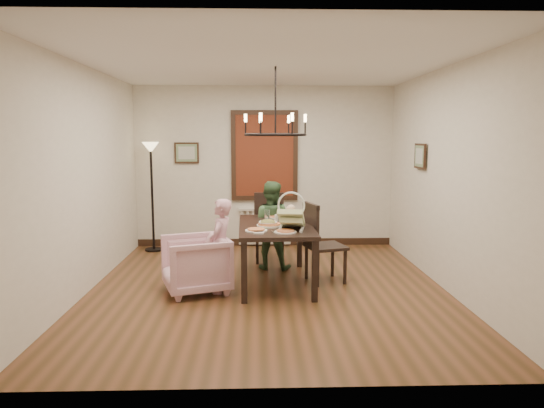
{
  "coord_description": "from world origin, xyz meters",
  "views": [
    {
      "loc": [
        -0.13,
        -6.0,
        1.92
      ],
      "look_at": [
        0.06,
        0.28,
        1.05
      ],
      "focal_mm": 32.0,
      "sensor_mm": 36.0,
      "label": 1
    }
  ],
  "objects": [
    {
      "name": "seated_man",
      "position": [
        0.06,
        0.95,
        0.53
      ],
      "size": [
        0.59,
        0.5,
        1.07
      ],
      "primitive_type": "imported",
      "rotation": [
        0.0,
        0.0,
        2.94
      ],
      "color": "#3D6039",
      "rests_on": "room_shell"
    },
    {
      "name": "chandelier",
      "position": [
        0.11,
        0.23,
        1.95
      ],
      "size": [
        0.8,
        0.8,
        0.04
      ],
      "primitive_type": "torus",
      "color": "black",
      "rests_on": "room_shell"
    },
    {
      "name": "salad_bowl",
      "position": [
        0.01,
        0.12,
        0.82
      ],
      "size": [
        0.29,
        0.29,
        0.07
      ],
      "primitive_type": "imported",
      "color": "white",
      "rests_on": "dining_table"
    },
    {
      "name": "dining_table",
      "position": [
        0.11,
        0.23,
        0.7
      ],
      "size": [
        0.99,
        1.7,
        0.79
      ],
      "rotation": [
        0.0,
        0.0,
        0.03
      ],
      "color": "black",
      "rests_on": "room_shell"
    },
    {
      "name": "picture_back",
      "position": [
        -1.35,
        2.47,
        1.65
      ],
      "size": [
        0.42,
        0.03,
        0.36
      ],
      "primitive_type": "cube",
      "color": "black",
      "rests_on": "room_shell"
    },
    {
      "name": "elderly_woman",
      "position": [
        -0.58,
        -0.13,
        0.49
      ],
      "size": [
        0.32,
        0.41,
        0.97
      ],
      "primitive_type": "imported",
      "rotation": [
        0.0,
        0.0,
        -1.85
      ],
      "color": "#CA8E9D",
      "rests_on": "room_shell"
    },
    {
      "name": "radiator",
      "position": [
        0.0,
        2.48,
        0.35
      ],
      "size": [
        0.92,
        0.12,
        0.62
      ],
      "primitive_type": null,
      "color": "silver",
      "rests_on": "room_shell"
    },
    {
      "name": "armchair",
      "position": [
        -0.9,
        -0.11,
        0.35
      ],
      "size": [
        0.99,
        0.97,
        0.71
      ],
      "primitive_type": "imported",
      "rotation": [
        0.0,
        0.0,
        -1.24
      ],
      "color": "#EBB3C5",
      "rests_on": "room_shell"
    },
    {
      "name": "picture_right",
      "position": [
        2.21,
        0.9,
        1.65
      ],
      "size": [
        0.03,
        0.42,
        0.36
      ],
      "primitive_type": "cube",
      "rotation": [
        0.0,
        0.0,
        1.57
      ],
      "color": "black",
      "rests_on": "room_shell"
    },
    {
      "name": "window_blinds",
      "position": [
        0.0,
        2.46,
        1.6
      ],
      "size": [
        1.0,
        0.03,
        1.4
      ],
      "primitive_type": "cube",
      "color": "maroon",
      "rests_on": "room_shell"
    },
    {
      "name": "floor_lamp",
      "position": [
        -1.9,
        2.15,
        0.9
      ],
      "size": [
        0.3,
        0.3,
        1.8
      ],
      "primitive_type": null,
      "color": "black",
      "rests_on": "room_shell"
    },
    {
      "name": "drinking_glass",
      "position": [
        0.19,
        0.36,
        0.86
      ],
      "size": [
        0.08,
        0.08,
        0.16
      ],
      "primitive_type": "cylinder",
      "color": "silver",
      "rests_on": "dining_table"
    },
    {
      "name": "chair_far",
      "position": [
        0.06,
        1.38,
        0.53
      ],
      "size": [
        0.48,
        0.48,
        1.07
      ],
      "primitive_type": null,
      "rotation": [
        0.0,
        0.0,
        0.01
      ],
      "color": "black",
      "rests_on": "room_shell"
    },
    {
      "name": "pizza_platter",
      "position": [
        0.02,
        0.11,
        0.81
      ],
      "size": [
        0.33,
        0.33,
        0.04
      ],
      "primitive_type": "cylinder",
      "color": "tan",
      "rests_on": "dining_table"
    },
    {
      "name": "baby_bouncer",
      "position": [
        0.29,
        -0.13,
        0.95
      ],
      "size": [
        0.44,
        0.55,
        0.32
      ],
      "primitive_type": null,
      "rotation": [
        0.0,
        0.0,
        -0.17
      ],
      "color": "beige",
      "rests_on": "dining_table"
    },
    {
      "name": "room_shell",
      "position": [
        0.0,
        0.37,
        1.4
      ],
      "size": [
        4.51,
        5.0,
        2.81
      ],
      "color": "brown",
      "rests_on": "ground"
    },
    {
      "name": "chair_right",
      "position": [
        0.78,
        0.27,
        0.54
      ],
      "size": [
        0.59,
        0.59,
        1.08
      ],
      "primitive_type": null,
      "rotation": [
        0.0,
        0.0,
        1.85
      ],
      "color": "black",
      "rests_on": "room_shell"
    }
  ]
}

